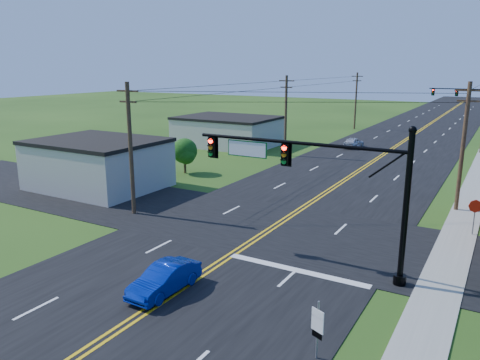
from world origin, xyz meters
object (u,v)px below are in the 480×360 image
Objects in this scene: signal_mast_far at (462,97)px; blue_car at (165,280)px; signal_mast_main at (313,176)px; route_sign at (317,326)px; stop_sign at (475,210)px.

signal_mast_far is 78.34m from blue_car.
signal_mast_main is at bearing -90.08° from signal_mast_far.
signal_mast_main is 1.03× the size of signal_mast_far.
signal_mast_far reaches higher than blue_car.
signal_mast_main is 72.00m from signal_mast_far.
signal_mast_main is 2.91× the size of blue_car.
signal_mast_far is at bearing 115.97° from route_sign.
blue_car is at bearing -165.49° from route_sign.
route_sign is at bearing -87.79° from signal_mast_far.
blue_car is (-4.56, -6.11, -4.11)m from signal_mast_main.
stop_sign is (6.78, -63.02, -2.92)m from signal_mast_far.
stop_sign is at bearing 52.53° from signal_mast_main.
route_sign is 0.98× the size of stop_sign.
signal_mast_main is 11.74m from stop_sign.
blue_car is 18.96m from stop_sign.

